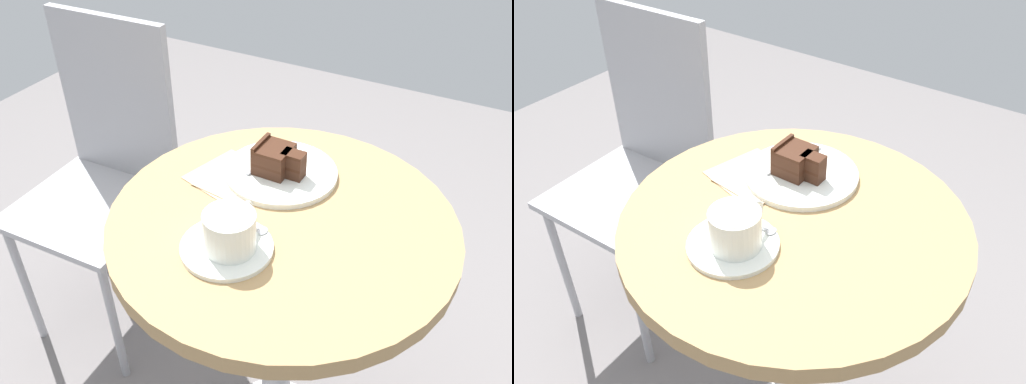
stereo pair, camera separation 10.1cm
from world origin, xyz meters
The scene contains 9 objects.
cafe_table centered at (0.00, 0.00, 0.62)m, with size 0.66×0.66×0.76m.
saucer centered at (-0.13, 0.04, 0.76)m, with size 0.16×0.16×0.01m.
coffee_cup centered at (-0.13, 0.04, 0.80)m, with size 0.12×0.09×0.07m.
teaspoon centered at (-0.07, 0.03, 0.77)m, with size 0.04×0.10×0.00m.
cake_plate centered at (0.12, 0.06, 0.76)m, with size 0.23×0.23×0.01m.
cake_slice centered at (0.11, 0.07, 0.80)m, with size 0.07×0.10×0.06m.
fork centered at (0.16, 0.10, 0.77)m, with size 0.15×0.04×0.00m.
napkin centered at (0.06, 0.14, 0.76)m, with size 0.18×0.18×0.00m.
cafe_chair centered at (0.19, 0.64, 0.56)m, with size 0.39×0.39×0.95m.
Camera 2 is at (-0.66, -0.42, 1.40)m, focal length 38.00 mm.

